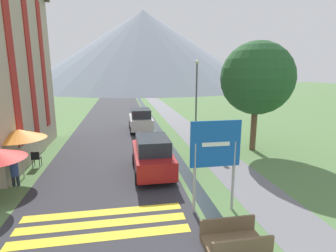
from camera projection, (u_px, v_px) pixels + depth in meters
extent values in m
plane|color=#517542|center=(142.00, 124.00, 24.25)|extent=(160.00, 160.00, 0.00)
cube|color=#2D2D33|center=(116.00, 110.00, 33.45)|extent=(6.40, 60.00, 0.01)
cube|color=slate|center=(163.00, 108.00, 34.49)|extent=(2.20, 60.00, 0.01)
cube|color=black|center=(145.00, 109.00, 34.08)|extent=(0.60, 60.00, 0.00)
cube|color=yellow|center=(102.00, 237.00, 7.85)|extent=(5.44, 0.44, 0.01)
cube|color=yellow|center=(103.00, 224.00, 8.52)|extent=(5.44, 0.44, 0.01)
cube|color=yellow|center=(104.00, 212.00, 9.20)|extent=(5.44, 0.44, 0.01)
cone|color=gray|center=(144.00, 49.00, 79.26)|extent=(70.03, 70.03, 22.48)
cube|color=maroon|center=(12.00, 64.00, 11.94)|extent=(0.06, 0.70, 7.80)
cube|color=maroon|center=(30.00, 65.00, 14.33)|extent=(0.06, 0.70, 7.80)
cube|color=maroon|center=(43.00, 66.00, 16.72)|extent=(0.06, 0.70, 7.80)
cylinder|color=#9E9EA3|center=(194.00, 179.00, 8.95)|extent=(0.10, 0.10, 2.52)
cylinder|color=#9E9EA3|center=(233.00, 176.00, 9.19)|extent=(0.10, 0.10, 2.52)
cube|color=#1451AD|center=(216.00, 144.00, 8.80)|extent=(1.77, 0.05, 1.60)
cube|color=white|center=(216.00, 144.00, 8.77)|extent=(0.97, 0.02, 0.14)
cube|color=brown|center=(234.00, 244.00, 7.31)|extent=(1.70, 1.10, 0.12)
cube|color=brown|center=(243.00, 247.00, 6.76)|extent=(1.70, 0.08, 0.45)
cube|color=brown|center=(228.00, 224.00, 7.75)|extent=(1.70, 0.08, 0.45)
cube|color=brown|center=(208.00, 250.00, 7.20)|extent=(0.16, 0.99, 0.08)
cube|color=brown|center=(259.00, 244.00, 7.47)|extent=(0.16, 0.99, 0.08)
cube|color=#A31919|center=(152.00, 158.00, 12.71)|extent=(1.73, 4.10, 0.84)
cube|color=#23282D|center=(153.00, 144.00, 12.36)|extent=(1.47, 2.25, 0.68)
cylinder|color=black|center=(134.00, 159.00, 13.88)|extent=(0.18, 0.60, 0.60)
cylinder|color=black|center=(165.00, 157.00, 14.16)|extent=(0.18, 0.60, 0.60)
cylinder|color=black|center=(137.00, 178.00, 11.43)|extent=(0.18, 0.60, 0.60)
cylinder|color=black|center=(174.00, 175.00, 11.72)|extent=(0.18, 0.60, 0.60)
cube|color=silver|center=(141.00, 122.00, 21.73)|extent=(1.77, 3.98, 0.84)
cube|color=#23282D|center=(141.00, 113.00, 21.39)|extent=(1.50, 2.19, 0.68)
cylinder|color=black|center=(130.00, 124.00, 22.87)|extent=(0.18, 0.60, 0.60)
cylinder|color=black|center=(149.00, 124.00, 23.15)|extent=(0.18, 0.60, 0.60)
cylinder|color=black|center=(131.00, 130.00, 20.49)|extent=(0.18, 0.60, 0.60)
cylinder|color=black|center=(153.00, 130.00, 20.78)|extent=(0.18, 0.60, 0.60)
cube|color=black|center=(21.00, 160.00, 13.31)|extent=(0.40, 0.40, 0.04)
cube|color=black|center=(19.00, 157.00, 13.09)|extent=(0.40, 0.04, 0.40)
cylinder|color=black|center=(19.00, 163.00, 13.49)|extent=(0.03, 0.03, 0.45)
cylinder|color=black|center=(26.00, 163.00, 13.55)|extent=(0.03, 0.03, 0.45)
cylinder|color=black|center=(17.00, 165.00, 13.16)|extent=(0.03, 0.03, 0.45)
cylinder|color=black|center=(24.00, 165.00, 13.22)|extent=(0.03, 0.03, 0.45)
cube|color=black|center=(37.00, 158.00, 13.52)|extent=(0.40, 0.40, 0.04)
cube|color=black|center=(35.00, 156.00, 13.31)|extent=(0.40, 0.04, 0.40)
cylinder|color=black|center=(35.00, 162.00, 13.70)|extent=(0.03, 0.03, 0.45)
cylinder|color=black|center=(41.00, 161.00, 13.76)|extent=(0.03, 0.03, 0.45)
cylinder|color=black|center=(32.00, 164.00, 13.38)|extent=(0.03, 0.03, 0.45)
cylinder|color=black|center=(40.00, 163.00, 13.44)|extent=(0.03, 0.03, 0.45)
cylinder|color=#B7B2A8|center=(22.00, 155.00, 11.96)|extent=(0.06, 0.06, 2.20)
cone|color=orange|center=(19.00, 134.00, 11.75)|extent=(2.30, 2.30, 0.42)
cylinder|color=#282833|center=(13.00, 181.00, 11.28)|extent=(0.14, 0.14, 0.46)
cylinder|color=#282833|center=(18.00, 181.00, 11.31)|extent=(0.14, 0.14, 0.46)
cylinder|color=navy|center=(14.00, 169.00, 11.19)|extent=(0.32, 0.32, 0.58)
sphere|color=tan|center=(13.00, 161.00, 11.11)|extent=(0.22, 0.22, 0.22)
cylinder|color=#515156|center=(196.00, 102.00, 18.76)|extent=(0.12, 0.12, 5.35)
sphere|color=silver|center=(197.00, 62.00, 18.18)|extent=(0.28, 0.28, 0.28)
cylinder|color=brown|center=(253.00, 130.00, 16.26)|extent=(0.36, 0.36, 2.60)
sphere|color=#235128|center=(257.00, 78.00, 15.60)|extent=(4.35, 4.35, 4.35)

